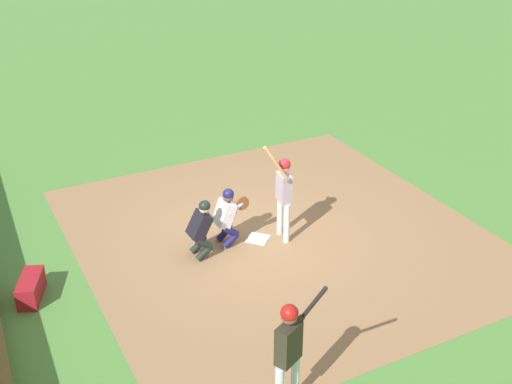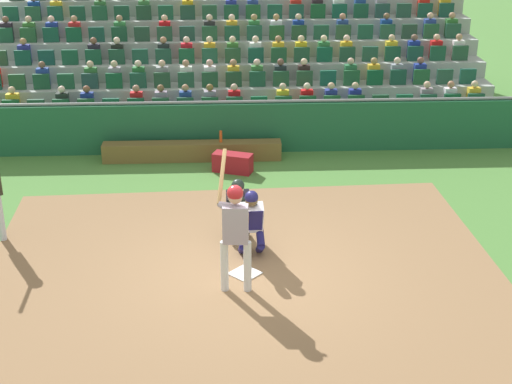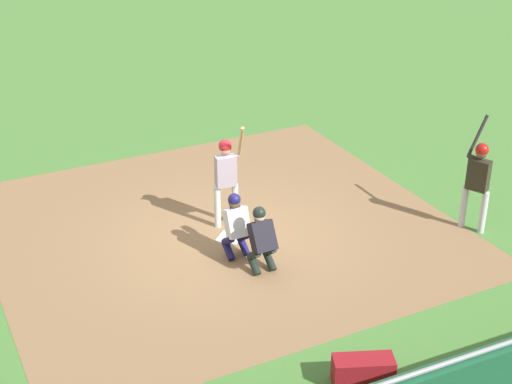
% 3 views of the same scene
% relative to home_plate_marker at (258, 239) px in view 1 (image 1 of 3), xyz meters
% --- Properties ---
extents(ground_plane, '(160.00, 160.00, 0.00)m').
position_rel_home_plate_marker_xyz_m(ground_plane, '(0.00, 0.00, -0.02)').
color(ground_plane, '#4B8139').
extents(infield_dirt_patch, '(9.18, 8.69, 0.01)m').
position_rel_home_plate_marker_xyz_m(infield_dirt_patch, '(0.00, 0.50, -0.01)').
color(infield_dirt_patch, '#8E6B48').
rests_on(infield_dirt_patch, ground_plane).
extents(home_plate_marker, '(0.62, 0.62, 0.02)m').
position_rel_home_plate_marker_xyz_m(home_plate_marker, '(0.00, 0.00, 0.00)').
color(home_plate_marker, white).
rests_on(home_plate_marker, infield_dirt_patch).
extents(batter_at_plate, '(0.55, 0.69, 2.30)m').
position_rel_home_plate_marker_xyz_m(batter_at_plate, '(0.17, 0.51, 1.16)').
color(batter_at_plate, silver).
rests_on(batter_at_plate, ground_plane).
extents(catcher_crouching, '(0.48, 0.73, 1.30)m').
position_rel_home_plate_marker_xyz_m(catcher_crouching, '(-0.13, -0.65, 0.71)').
color(catcher_crouching, '#1C1953').
rests_on(catcher_crouching, ground_plane).
extents(home_plate_umpire, '(0.48, 0.50, 1.27)m').
position_rel_home_plate_marker_xyz_m(home_plate_umpire, '(0.08, -1.31, 0.68)').
color(home_plate_umpire, black).
rests_on(home_plate_umpire, ground_plane).
extents(equipment_duffel_bag, '(0.96, 0.65, 0.44)m').
position_rel_home_plate_marker_xyz_m(equipment_duffel_bag, '(0.12, -4.73, 0.20)').
color(equipment_duffel_bag, maroon).
rests_on(equipment_duffel_bag, ground_plane).
extents(on_deck_batter, '(0.57, 0.66, 2.28)m').
position_rel_home_plate_marker_xyz_m(on_deck_batter, '(4.57, -1.68, 1.16)').
color(on_deck_batter, silver).
rests_on(on_deck_batter, ground_plane).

